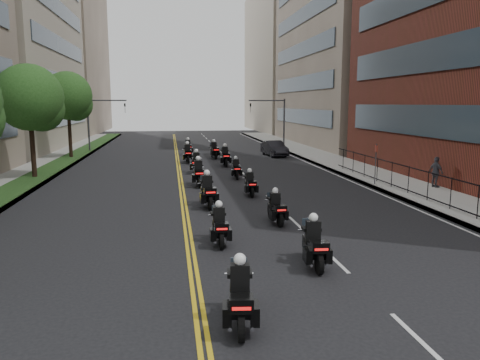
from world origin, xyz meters
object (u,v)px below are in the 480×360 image
Objects in this scene: motorcycle_7 at (236,170)px; motorcycle_10 at (188,154)px; motorcycle_1 at (314,246)px; motorcycle_3 at (276,209)px; pedestrian_c at (436,172)px; motorcycle_6 at (199,174)px; parked_sedan at (274,148)px; motorcycle_8 at (196,164)px; motorcycle_11 at (214,151)px; motorcycle_12 at (188,148)px; motorcycle_2 at (219,227)px; motorcycle_0 at (240,298)px; motorcycle_5 at (250,185)px; motorcycle_9 at (225,157)px; motorcycle_4 at (208,193)px.

motorcycle_7 is 0.84× the size of motorcycle_10.
motorcycle_1 is 1.10× the size of motorcycle_3.
pedestrian_c reaches higher than motorcycle_7.
motorcycle_6 is 17.86m from parked_sedan.
motorcycle_7 is 0.88× the size of motorcycle_8.
parked_sedan is (8.61, 4.06, 0.00)m from motorcycle_10.
motorcycle_11 is 4.15m from motorcycle_12.
motorcycle_8 is 0.96× the size of motorcycle_10.
motorcycle_7 is at bearing 86.60° from motorcycle_3.
motorcycle_1 is 1.06× the size of motorcycle_2.
motorcycle_7 is at bearing -118.82° from parked_sedan.
motorcycle_6 reaches higher than motorcycle_3.
motorcycle_3 is (2.90, 9.03, -0.06)m from motorcycle_0.
motorcycle_5 is at bearing -88.61° from motorcycle_7.
motorcycle_11 is at bearing -59.49° from motorcycle_12.
motorcycle_2 is at bearing -96.45° from motorcycle_9.
motorcycle_10 is at bearing -95.61° from motorcycle_12.
motorcycle_8 is 12.52m from motorcycle_12.
motorcycle_12 is 1.29× the size of pedestrian_c.
motorcycle_1 is 29.72m from motorcycle_11.
motorcycle_6 is (-0.00, 12.35, 0.11)m from motorcycle_2.
motorcycle_9 is 4.00m from motorcycle_10.
motorcycle_6 is (0.19, 18.79, 0.07)m from motorcycle_0.
motorcycle_4 is at bearing -135.19° from motorcycle_5.
motorcycle_4 is 20.79m from motorcycle_11.
motorcycle_9 is (0.03, 24.20, 0.07)m from motorcycle_1.
motorcycle_10 reaches higher than motorcycle_8.
motorcycle_12 is (0.05, 18.00, -0.05)m from motorcycle_6.
motorcycle_11 is at bearing 93.79° from motorcycle_7.
motorcycle_12 is at bearing 96.17° from motorcycle_0.
parked_sedan is at bearing 23.32° from motorcycle_10.
motorcycle_7 is at bearing 89.00° from motorcycle_5.
motorcycle_6 is 1.07× the size of motorcycle_12.
motorcycle_3 is (0.01, 5.41, -0.06)m from motorcycle_1.
motorcycle_11 is (-0.38, 5.52, -0.03)m from motorcycle_9.
motorcycle_10 reaches higher than motorcycle_4.
motorcycle_7 is (0.00, 12.28, 0.01)m from motorcycle_3.
motorcycle_11 is (-0.36, 29.71, 0.04)m from motorcycle_1.
motorcycle_8 is at bearing 88.22° from motorcycle_6.
motorcycle_3 is 24.30m from motorcycle_11.
motorcycle_7 is at bearing -94.19° from motorcycle_11.
motorcycle_10 is 1.04× the size of motorcycle_11.
motorcycle_6 reaches higher than motorcycle_5.
motorcycle_8 is at bearing 104.98° from motorcycle_5.
motorcycle_10 is at bearing 100.10° from motorcycle_1.
motorcycle_8 is at bearing -92.42° from motorcycle_12.
pedestrian_c is (11.17, 11.75, 0.39)m from motorcycle_1.
motorcycle_7 is 0.47× the size of parked_sedan.
motorcycle_6 reaches higher than motorcycle_10.
motorcycle_9 is at bearing 86.57° from motorcycle_3.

